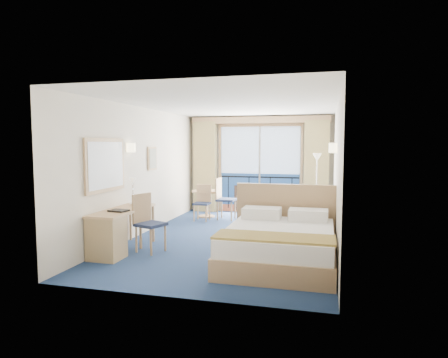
# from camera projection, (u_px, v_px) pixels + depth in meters

# --- Properties ---
(floor) EXTENTS (6.50, 6.50, 0.00)m
(floor) POSITION_uv_depth(u_px,v_px,m) (233.00, 238.00, 8.14)
(floor) COLOR navy
(floor) RESTS_ON ground
(room_walls) EXTENTS (4.04, 6.54, 2.72)m
(room_walls) POSITION_uv_depth(u_px,v_px,m) (233.00, 151.00, 7.98)
(room_walls) COLOR silver
(room_walls) RESTS_ON ground
(balcony_door) EXTENTS (2.36, 0.03, 2.52)m
(balcony_door) POSITION_uv_depth(u_px,v_px,m) (259.00, 172.00, 11.14)
(balcony_door) COLOR navy
(balcony_door) RESTS_ON room_walls
(curtain_left) EXTENTS (0.65, 0.22, 2.55)m
(curtain_left) POSITION_uv_depth(u_px,v_px,m) (205.00, 167.00, 11.38)
(curtain_left) COLOR tan
(curtain_left) RESTS_ON room_walls
(curtain_right) EXTENTS (0.65, 0.22, 2.55)m
(curtain_right) POSITION_uv_depth(u_px,v_px,m) (316.00, 168.00, 10.60)
(curtain_right) COLOR tan
(curtain_right) RESTS_ON room_walls
(pelmet) EXTENTS (3.80, 0.25, 0.18)m
(pelmet) POSITION_uv_depth(u_px,v_px,m) (259.00, 120.00, 10.90)
(pelmet) COLOR tan
(pelmet) RESTS_ON room_walls
(mirror) EXTENTS (0.05, 1.25, 0.95)m
(mirror) POSITION_uv_depth(u_px,v_px,m) (106.00, 165.00, 7.05)
(mirror) COLOR tan
(mirror) RESTS_ON room_walls
(wall_print) EXTENTS (0.04, 0.42, 0.52)m
(wall_print) POSITION_uv_depth(u_px,v_px,m) (152.00, 158.00, 8.93)
(wall_print) COLOR tan
(wall_print) RESTS_ON room_walls
(sconce_left) EXTENTS (0.18, 0.18, 0.18)m
(sconce_left) POSITION_uv_depth(u_px,v_px,m) (131.00, 148.00, 7.89)
(sconce_left) COLOR #FFE9B2
(sconce_left) RESTS_ON room_walls
(sconce_right) EXTENTS (0.18, 0.18, 0.18)m
(sconce_right) POSITION_uv_depth(u_px,v_px,m) (334.00, 148.00, 7.35)
(sconce_right) COLOR #FFE9B2
(sconce_right) RESTS_ON room_walls
(bed) EXTENTS (1.88, 2.24, 1.18)m
(bed) POSITION_uv_depth(u_px,v_px,m) (280.00, 243.00, 6.43)
(bed) COLOR tan
(bed) RESTS_ON ground
(nightstand) EXTENTS (0.41, 0.39, 0.53)m
(nightstand) POSITION_uv_depth(u_px,v_px,m) (323.00, 230.00, 7.69)
(nightstand) COLOR #A08355
(nightstand) RESTS_ON ground
(phone) EXTENTS (0.24, 0.22, 0.09)m
(phone) POSITION_uv_depth(u_px,v_px,m) (322.00, 214.00, 7.66)
(phone) COLOR white
(phone) RESTS_ON nightstand
(armchair) EXTENTS (1.14, 1.14, 0.75)m
(armchair) POSITION_uv_depth(u_px,v_px,m) (309.00, 211.00, 9.30)
(armchair) COLOR #444B53
(armchair) RESTS_ON ground
(floor_lamp) EXTENTS (0.23, 0.23, 1.69)m
(floor_lamp) POSITION_uv_depth(u_px,v_px,m) (317.00, 170.00, 9.81)
(floor_lamp) COLOR silver
(floor_lamp) RESTS_ON ground
(desk) EXTENTS (0.55, 1.61, 0.75)m
(desk) POSITION_uv_depth(u_px,v_px,m) (110.00, 233.00, 6.77)
(desk) COLOR tan
(desk) RESTS_ON ground
(desk_chair) EXTENTS (0.57, 0.57, 1.03)m
(desk_chair) POSITION_uv_depth(u_px,v_px,m) (147.00, 219.00, 7.14)
(desk_chair) COLOR #1E2847
(desk_chair) RESTS_ON ground
(folder) EXTENTS (0.35, 0.28, 0.03)m
(folder) POSITION_uv_depth(u_px,v_px,m) (119.00, 211.00, 6.92)
(folder) COLOR black
(folder) RESTS_ON desk
(desk_lamp) EXTENTS (0.13, 0.13, 0.50)m
(desk_lamp) POSITION_uv_depth(u_px,v_px,m) (133.00, 186.00, 7.59)
(desk_lamp) COLOR silver
(desk_lamp) RESTS_ON desk
(round_table) EXTENTS (0.78, 0.78, 0.70)m
(round_table) POSITION_uv_depth(u_px,v_px,m) (207.00, 197.00, 10.51)
(round_table) COLOR tan
(round_table) RESTS_ON ground
(table_chair_a) EXTENTS (0.48, 0.47, 1.05)m
(table_chair_a) POSITION_uv_depth(u_px,v_px,m) (223.00, 196.00, 10.18)
(table_chair_a) COLOR #1E2847
(table_chair_a) RESTS_ON ground
(table_chair_b) EXTENTS (0.39, 0.40, 0.90)m
(table_chair_b) POSITION_uv_depth(u_px,v_px,m) (203.00, 200.00, 10.08)
(table_chair_b) COLOR #1E2847
(table_chair_b) RESTS_ON ground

